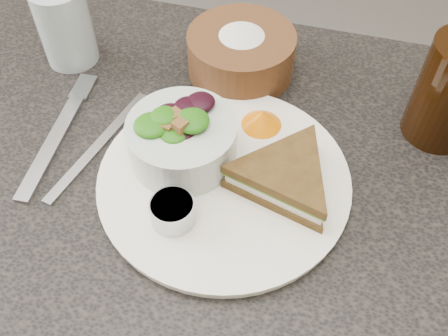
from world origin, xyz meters
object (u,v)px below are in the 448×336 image
at_px(dining_table, 214,304).
at_px(salad_bowl, 182,135).
at_px(bread_basket, 241,47).
at_px(dinner_plate, 224,180).
at_px(dressing_ramekin, 173,211).
at_px(sandwich, 286,177).
at_px(water_glass, 65,26).

distance_m(dining_table, salad_bowl, 0.43).
xyz_separation_m(dining_table, bread_basket, (-0.01, 0.21, 0.42)).
bearing_deg(bread_basket, salad_bowl, -97.75).
distance_m(dining_table, dinner_plate, 0.38).
distance_m(salad_bowl, dressing_ramekin, 0.10).
height_order(dining_table, bread_basket, bread_basket).
height_order(sandwich, water_glass, water_glass).
bearing_deg(sandwich, water_glass, 169.99).
distance_m(sandwich, bread_basket, 0.23).
xyz_separation_m(bread_basket, water_glass, (-0.26, -0.04, 0.01)).
distance_m(dinner_plate, water_glass, 0.34).
relative_size(dinner_plate, salad_bowl, 2.28).
distance_m(dinner_plate, salad_bowl, 0.08).
xyz_separation_m(dinner_plate, salad_bowl, (-0.06, 0.02, 0.05)).
height_order(salad_bowl, water_glass, water_glass).
relative_size(sandwich, salad_bowl, 1.14).
bearing_deg(dressing_ramekin, sandwich, 34.46).
distance_m(sandwich, dressing_ramekin, 0.14).
bearing_deg(dining_table, dinner_plate, 7.43).
bearing_deg(water_glass, dining_table, -32.79).
relative_size(sandwich, bread_basket, 0.98).
distance_m(dinner_plate, sandwich, 0.08).
xyz_separation_m(dining_table, sandwich, (0.09, 0.01, 0.41)).
bearing_deg(salad_bowl, dining_table, -28.07).
relative_size(dining_table, dinner_plate, 3.28).
height_order(dining_table, dinner_plate, dinner_plate).
xyz_separation_m(sandwich, dressing_ramekin, (-0.11, -0.08, -0.01)).
distance_m(dining_table, water_glass, 0.54).
height_order(sandwich, bread_basket, bread_basket).
distance_m(salad_bowl, bread_basket, 0.19).
xyz_separation_m(sandwich, salad_bowl, (-0.13, 0.02, 0.02)).
bearing_deg(sandwich, dinner_plate, -162.50).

